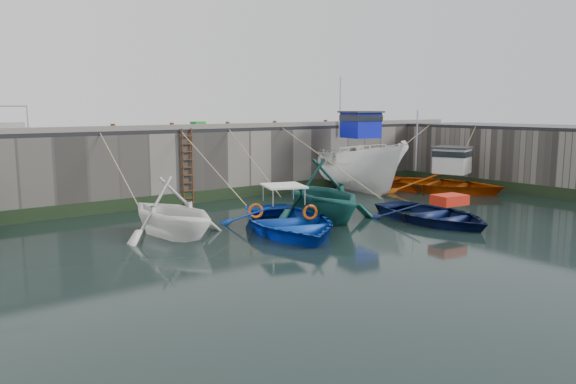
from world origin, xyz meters
TOP-DOWN VIEW (x-y plane):
  - ground at (0.00, 0.00)m, footprint 120.00×120.00m
  - quay_back at (0.00, 12.50)m, footprint 30.00×5.00m
  - quay_right at (14.50, 2.50)m, footprint 5.00×15.00m
  - road_back at (0.00, 12.50)m, footprint 30.00×5.00m
  - road_right at (14.50, 2.50)m, footprint 5.00×15.00m
  - kerb_back at (0.00, 10.15)m, footprint 30.00×0.30m
  - algae_back at (0.00, 9.96)m, footprint 30.00×0.08m
  - algae_right at (11.96, 2.50)m, footprint 0.08×15.00m
  - ladder at (-2.00, 9.91)m, footprint 0.51×0.08m
  - boat_near_white at (-5.21, 4.92)m, footprint 4.09×4.58m
  - boat_near_white_rope at (-5.21, 8.71)m, footprint 0.04×3.66m
  - boat_near_blue at (-1.85, 3.14)m, footprint 5.71×6.70m
  - boat_near_blue_rope at (-1.85, 7.82)m, footprint 0.04×5.07m
  - boat_near_blacktrim at (0.35, 3.98)m, footprint 5.15×5.64m
  - boat_near_blacktrim_rope at (0.35, 8.24)m, footprint 0.04×4.38m
  - boat_near_navy at (3.25, 1.25)m, footprint 4.21×5.42m
  - boat_near_navy_rope at (3.25, 6.88)m, footprint 0.04×6.77m
  - boat_far_white at (6.48, 8.69)m, footprint 4.05×8.02m
  - boat_far_orange at (9.52, 5.73)m, footprint 6.24×7.29m
  - fish_crate at (-0.90, 10.93)m, footprint 0.75×0.56m
  - railing at (-8.75, 11.25)m, footprint 1.60×1.05m
  - bollard_a at (-5.00, 10.25)m, footprint 0.18×0.18m
  - bollard_b at (-2.50, 10.25)m, footprint 0.18×0.18m
  - bollard_c at (0.20, 10.25)m, footprint 0.18×0.18m
  - bollard_d at (2.80, 10.25)m, footprint 0.18×0.18m
  - bollard_e at (6.00, 10.25)m, footprint 0.18×0.18m

SIDE VIEW (x-z plane):
  - ground at x=0.00m, z-range 0.00..0.00m
  - boat_near_white at x=-5.21m, z-range -1.10..1.10m
  - boat_near_white_rope at x=-5.21m, z-range -1.55..1.55m
  - boat_near_blue at x=-1.85m, z-range -0.59..0.59m
  - boat_near_blue_rope at x=-1.85m, z-range -1.55..1.55m
  - boat_near_blacktrim at x=0.35m, z-range -1.26..1.26m
  - boat_near_blacktrim_rope at x=0.35m, z-range -1.55..1.55m
  - boat_near_navy at x=3.25m, z-range -0.52..0.52m
  - boat_near_navy_rope at x=3.25m, z-range -1.55..1.55m
  - algae_back at x=0.00m, z-range 0.00..0.50m
  - algae_right at x=11.96m, z-range 0.00..0.50m
  - boat_far_orange at x=9.52m, z-range -1.73..2.55m
  - boat_far_white at x=6.48m, z-range -1.74..4.22m
  - quay_back at x=0.00m, z-range 0.00..3.00m
  - quay_right at x=14.50m, z-range 0.00..3.00m
  - ladder at x=-2.00m, z-range -0.01..3.19m
  - road_back at x=0.00m, z-range 3.00..3.16m
  - road_right at x=14.50m, z-range 3.00..3.16m
  - kerb_back at x=0.00m, z-range 3.16..3.36m
  - bollard_a at x=-5.00m, z-range 3.16..3.44m
  - bollard_b at x=-2.50m, z-range 3.16..3.44m
  - bollard_c at x=0.20m, z-range 3.16..3.44m
  - bollard_d at x=2.80m, z-range 3.16..3.44m
  - bollard_e at x=6.00m, z-range 3.16..3.44m
  - fish_crate at x=-0.90m, z-range 3.16..3.45m
  - railing at x=-8.75m, z-range 2.86..3.86m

